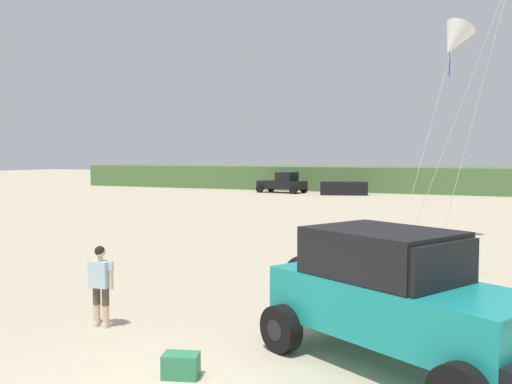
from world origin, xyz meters
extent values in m
cube|color=#4C703D|center=(3.88, 51.08, 1.21)|extent=(90.00, 9.82, 2.42)
cube|color=teal|center=(2.86, 2.74, 1.01)|extent=(4.75, 3.68, 0.90)
cube|color=teal|center=(4.32, 1.97, 1.38)|extent=(1.76, 2.01, 0.12)
cube|color=black|center=(2.55, 2.90, 1.86)|extent=(2.86, 2.63, 0.80)
cube|color=black|center=(3.61, 2.34, 1.82)|extent=(0.87, 1.53, 0.72)
cylinder|color=black|center=(0.80, 3.82, 1.11)|extent=(0.63, 0.82, 0.77)
cylinder|color=black|center=(1.79, 4.46, 0.42)|extent=(0.88, 0.66, 0.84)
cylinder|color=black|center=(1.79, 4.46, 0.42)|extent=(0.48, 0.46, 0.38)
cylinder|color=black|center=(0.83, 2.64, 0.42)|extent=(0.88, 0.66, 0.84)
cylinder|color=black|center=(0.83, 2.64, 0.42)|extent=(0.48, 0.46, 0.38)
cylinder|color=#DBB28E|center=(-3.16, 2.48, 0.25)|extent=(0.14, 0.14, 0.49)
cylinder|color=#4C4233|center=(-3.16, 2.48, 0.64)|extent=(0.15, 0.15, 0.36)
cube|color=silver|center=(-3.16, 2.52, 0.05)|extent=(0.12, 0.26, 0.10)
cylinder|color=#DBB28E|center=(-2.94, 2.49, 0.25)|extent=(0.14, 0.14, 0.49)
cylinder|color=#4C4233|center=(-2.94, 2.49, 0.64)|extent=(0.15, 0.15, 0.36)
cube|color=silver|center=(-2.94, 2.53, 0.05)|extent=(0.12, 0.26, 0.10)
cube|color=silver|center=(-3.05, 2.49, 1.09)|extent=(0.41, 0.28, 0.54)
cylinder|color=#DBB28E|center=(-3.30, 2.47, 1.08)|extent=(0.09, 0.09, 0.56)
cylinder|color=silver|center=(-3.30, 2.47, 1.27)|extent=(0.11, 0.11, 0.16)
cylinder|color=#DBB28E|center=(-2.79, 2.50, 1.08)|extent=(0.09, 0.09, 0.56)
cylinder|color=silver|center=(-2.79, 2.50, 1.27)|extent=(0.11, 0.11, 0.16)
cylinder|color=#DBB28E|center=(-3.05, 2.49, 1.40)|extent=(0.10, 0.10, 0.08)
sphere|color=#DBB28E|center=(-3.05, 2.49, 1.54)|extent=(0.21, 0.21, 0.21)
sphere|color=black|center=(-3.05, 2.47, 1.56)|extent=(0.21, 0.21, 0.21)
cube|color=#2D7F51|center=(-0.19, 0.93, 0.19)|extent=(0.64, 0.51, 0.38)
cube|color=black|center=(-15.22, 43.21, 0.76)|extent=(4.84, 2.59, 0.76)
cube|color=black|center=(-14.68, 43.12, 1.56)|extent=(1.86, 2.03, 0.84)
cylinder|color=black|center=(-13.23, 43.96, 0.38)|extent=(0.79, 0.37, 0.76)
cylinder|color=black|center=(-13.56, 41.88, 0.38)|extent=(0.79, 0.37, 0.76)
cylinder|color=black|center=(-16.89, 44.53, 0.38)|extent=(0.79, 0.37, 0.76)
cylinder|color=black|center=(-17.21, 42.46, 0.38)|extent=(0.79, 0.37, 0.76)
cube|color=black|center=(-8.97, 42.65, 0.60)|extent=(4.52, 2.95, 1.20)
cylinder|color=silver|center=(3.21, 8.72, 4.47)|extent=(2.86, 1.71, 8.85)
cylinder|color=silver|center=(3.87, 9.97, 5.90)|extent=(2.55, 2.05, 11.70)
cone|color=white|center=(2.39, 17.21, 8.07)|extent=(1.98, 2.00, 1.71)
cylinder|color=blue|center=(2.24, 17.21, 7.16)|extent=(0.05, 0.17, 1.05)
cylinder|color=silver|center=(1.73, 14.79, 4.06)|extent=(1.35, 4.85, 8.02)
camera|label=1|loc=(4.39, -6.34, 3.47)|focal=38.91mm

